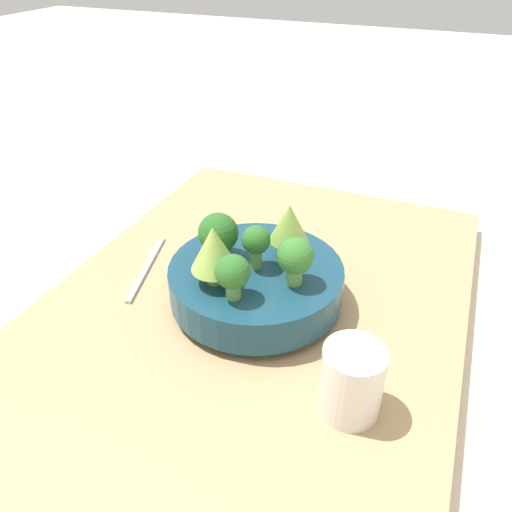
% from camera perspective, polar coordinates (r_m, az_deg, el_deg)
% --- Properties ---
extents(ground_plane, '(6.00, 6.00, 0.00)m').
position_cam_1_polar(ground_plane, '(0.82, -1.20, -8.61)').
color(ground_plane, beige).
extents(table, '(0.96, 0.65, 0.04)m').
position_cam_1_polar(table, '(0.80, -1.22, -7.55)').
color(table, tan).
rests_on(table, ground_plane).
extents(bowl, '(0.27, 0.27, 0.07)m').
position_cam_1_polar(bowl, '(0.79, 0.00, -3.01)').
color(bowl, navy).
rests_on(bowl, table).
extents(broccoli_floret_right, '(0.05, 0.05, 0.07)m').
position_cam_1_polar(broccoli_floret_right, '(0.68, -2.67, -2.01)').
color(broccoli_floret_right, '#609347').
rests_on(broccoli_floret_right, bowl).
extents(romanesco_piece_near, '(0.07, 0.07, 0.09)m').
position_cam_1_polar(romanesco_piece_near, '(0.71, -4.86, 0.75)').
color(romanesco_piece_near, '#609347').
rests_on(romanesco_piece_near, bowl).
extents(romanesco_piece_far, '(0.06, 0.06, 0.09)m').
position_cam_1_polar(romanesco_piece_far, '(0.77, 3.80, 3.62)').
color(romanesco_piece_far, '#609347').
rests_on(romanesco_piece_far, bowl).
extents(broccoli_floret_back, '(0.05, 0.05, 0.07)m').
position_cam_1_polar(broccoli_floret_back, '(0.71, 4.48, -0.19)').
color(broccoli_floret_back, '#6BA34C').
rests_on(broccoli_floret_back, bowl).
extents(broccoli_floret_center, '(0.04, 0.04, 0.07)m').
position_cam_1_polar(broccoli_floret_center, '(0.74, 0.00, 1.63)').
color(broccoli_floret_center, '#609347').
rests_on(broccoli_floret_center, bowl).
extents(broccoli_floret_front, '(0.06, 0.06, 0.08)m').
position_cam_1_polar(broccoli_floret_front, '(0.77, -4.33, 2.51)').
color(broccoli_floret_front, '#6BA34C').
rests_on(broccoli_floret_front, bowl).
extents(cup, '(0.08, 0.08, 0.10)m').
position_cam_1_polar(cup, '(0.63, 10.85, -13.87)').
color(cup, silver).
rests_on(cup, table).
extents(fork, '(0.19, 0.06, 0.01)m').
position_cam_1_polar(fork, '(0.91, -12.38, -1.30)').
color(fork, '#B2B2B7').
rests_on(fork, table).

